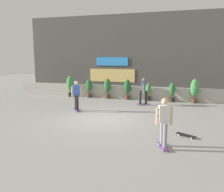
# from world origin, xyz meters

# --- Properties ---
(ground_plane) EXTENTS (48.00, 48.00, 0.00)m
(ground_plane) POSITION_xyz_m (0.00, 0.00, 0.00)
(ground_plane) COLOR #9E9B96
(planter_wall) EXTENTS (18.00, 0.40, 0.90)m
(planter_wall) POSITION_xyz_m (0.00, 6.00, 0.45)
(planter_wall) COLOR #B2ADA3
(planter_wall) RESTS_ON ground
(building_backdrop) EXTENTS (20.00, 2.08, 6.50)m
(building_backdrop) POSITION_xyz_m (-0.00, 10.00, 3.25)
(building_backdrop) COLOR #4C4947
(building_backdrop) RESTS_ON ground
(potted_plant_0) EXTENTS (0.55, 0.55, 1.58)m
(potted_plant_0) POSITION_xyz_m (-4.54, 5.55, 0.93)
(potted_plant_0) COLOR black
(potted_plant_0) RESTS_ON ground
(potted_plant_1) EXTENTS (0.44, 0.44, 1.36)m
(potted_plant_1) POSITION_xyz_m (-3.01, 5.55, 0.77)
(potted_plant_1) COLOR brown
(potted_plant_1) RESTS_ON ground
(potted_plant_2) EXTENTS (0.49, 0.49, 1.45)m
(potted_plant_2) POSITION_xyz_m (-1.57, 5.55, 0.84)
(potted_plant_2) COLOR brown
(potted_plant_2) RESTS_ON ground
(potted_plant_3) EXTENTS (0.48, 0.48, 1.43)m
(potted_plant_3) POSITION_xyz_m (-0.08, 5.55, 0.82)
(potted_plant_3) COLOR brown
(potted_plant_3) RESTS_ON ground
(potted_plant_4) EXTENTS (0.37, 0.37, 1.21)m
(potted_plant_4) POSITION_xyz_m (1.39, 5.55, 0.65)
(potted_plant_4) COLOR #2D2823
(potted_plant_4) RESTS_ON ground
(potted_plant_5) EXTENTS (0.42, 0.42, 1.31)m
(potted_plant_5) POSITION_xyz_m (3.00, 5.55, 0.73)
(potted_plant_5) COLOR #2D2823
(potted_plant_5) RESTS_ON ground
(potted_plant_6) EXTENTS (0.56, 0.56, 1.59)m
(potted_plant_6) POSITION_xyz_m (4.42, 5.55, 0.94)
(potted_plant_6) COLOR brown
(potted_plant_6) RESTS_ON ground
(skater_mid_plaza) EXTENTS (0.53, 0.82, 1.70)m
(skater_mid_plaza) POSITION_xyz_m (3.15, -2.96, 0.94)
(skater_mid_plaza) COLOR #72338C
(skater_mid_plaza) RESTS_ON ground
(skater_far_left) EXTENTS (0.65, 0.75, 1.70)m
(skater_far_left) POSITION_xyz_m (-1.99, 1.22, 0.94)
(skater_far_left) COLOR #72338C
(skater_far_left) RESTS_ON ground
(skater_by_wall_left) EXTENTS (0.82, 0.54, 1.70)m
(skater_by_wall_left) POSITION_xyz_m (1.31, 3.93, 0.94)
(skater_by_wall_left) COLOR #72338C
(skater_by_wall_left) RESTS_ON ground
(skateboard_near_camera) EXTENTS (0.79, 0.58, 0.08)m
(skateboard_near_camera) POSITION_xyz_m (3.89, -1.56, 0.06)
(skateboard_near_camera) COLOR black
(skateboard_near_camera) RESTS_ON ground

